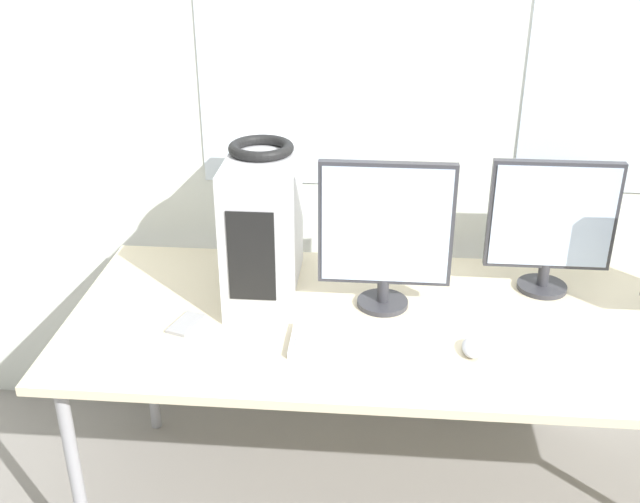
% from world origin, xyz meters
% --- Properties ---
extents(wall_back, '(8.00, 0.07, 2.70)m').
position_xyz_m(wall_back, '(0.00, 1.01, 1.35)').
color(wall_back, silver).
rests_on(wall_back, ground_plane).
extents(desk, '(2.34, 0.88, 0.77)m').
position_xyz_m(desk, '(0.00, 0.44, 0.72)').
color(desk, beige).
rests_on(desk, ground_plane).
extents(pc_tower, '(0.20, 0.47, 0.47)m').
position_xyz_m(pc_tower, '(-0.59, 0.59, 1.00)').
color(pc_tower, silver).
rests_on(pc_tower, desk).
extents(headphones, '(0.20, 0.20, 0.03)m').
position_xyz_m(headphones, '(-0.59, 0.60, 1.25)').
color(headphones, black).
rests_on(headphones, pc_tower).
extents(monitor_main, '(0.41, 0.16, 0.48)m').
position_xyz_m(monitor_main, '(-0.21, 0.52, 1.02)').
color(monitor_main, '#333338').
rests_on(monitor_main, desk).
extents(monitor_right_near, '(0.40, 0.16, 0.44)m').
position_xyz_m(monitor_right_near, '(0.32, 0.67, 1.00)').
color(monitor_right_near, '#333338').
rests_on(monitor_right_near, desk).
extents(keyboard, '(0.43, 0.17, 0.02)m').
position_xyz_m(keyboard, '(-0.25, 0.28, 0.78)').
color(keyboard, silver).
rests_on(keyboard, desk).
extents(mouse, '(0.05, 0.10, 0.03)m').
position_xyz_m(mouse, '(0.05, 0.27, 0.78)').
color(mouse, '#B2B2B7').
rests_on(mouse, desk).
extents(cell_phone, '(0.10, 0.14, 0.01)m').
position_xyz_m(cell_phone, '(-0.80, 0.35, 0.77)').
color(cell_phone, '#99999E').
rests_on(cell_phone, desk).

